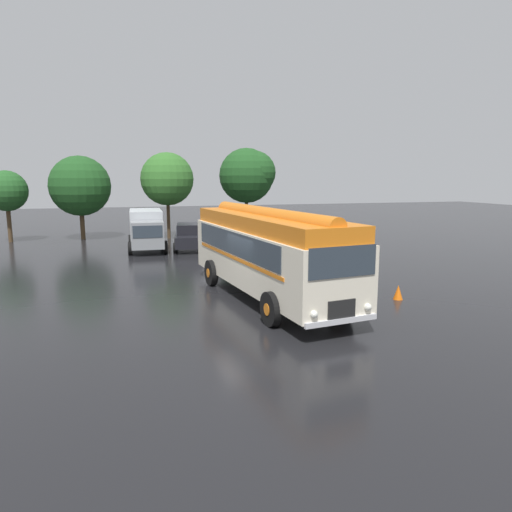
# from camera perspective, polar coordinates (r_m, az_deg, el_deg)

# --- Properties ---
(ground_plane) EXTENTS (120.00, 120.00, 0.00)m
(ground_plane) POSITION_cam_1_polar(r_m,az_deg,el_deg) (16.91, -0.47, -5.94)
(ground_plane) COLOR black
(vintage_bus) EXTENTS (3.74, 10.33, 3.49)m
(vintage_bus) POSITION_cam_1_polar(r_m,az_deg,el_deg) (17.23, 1.42, 0.81)
(vintage_bus) COLOR silver
(vintage_bus) RESTS_ON ground
(car_near_left) EXTENTS (2.40, 4.40, 1.66)m
(car_near_left) POSITION_cam_1_polar(r_m,az_deg,el_deg) (29.71, -8.36, 2.43)
(car_near_left) COLOR black
(car_near_left) RESTS_ON ground
(car_mid_left) EXTENTS (2.19, 4.31, 1.66)m
(car_mid_left) POSITION_cam_1_polar(r_m,az_deg,el_deg) (30.82, -3.25, 2.78)
(car_mid_left) COLOR #4C5156
(car_mid_left) RESTS_ON ground
(box_van) EXTENTS (2.44, 5.81, 2.50)m
(box_van) POSITION_cam_1_polar(r_m,az_deg,el_deg) (30.32, -13.54, 3.39)
(box_van) COLOR #B2B7BC
(box_van) RESTS_ON ground
(tree_far_left) EXTENTS (2.89, 2.89, 5.11)m
(tree_far_left) POSITION_cam_1_polar(r_m,az_deg,el_deg) (37.19, -28.73, 7.20)
(tree_far_left) COLOR #4C3823
(tree_far_left) RESTS_ON ground
(tree_left_of_centre) EXTENTS (4.44, 4.44, 6.21)m
(tree_left_of_centre) POSITION_cam_1_polar(r_m,az_deg,el_deg) (36.57, -21.06, 8.13)
(tree_left_of_centre) COLOR #4C3823
(tree_left_of_centre) RESTS_ON ground
(tree_centre) EXTENTS (3.96, 3.96, 6.47)m
(tree_centre) POSITION_cam_1_polar(r_m,az_deg,el_deg) (35.39, -10.94, 9.38)
(tree_centre) COLOR #4C3823
(tree_centre) RESTS_ON ground
(tree_right_of_centre) EXTENTS (4.58, 4.48, 7.00)m
(tree_right_of_centre) POSITION_cam_1_polar(r_m,az_deg,el_deg) (38.05, -0.89, 10.13)
(tree_right_of_centre) COLOR #4C3823
(tree_right_of_centre) RESTS_ON ground
(traffic_cone) EXTENTS (0.36, 0.36, 0.55)m
(traffic_cone) POSITION_cam_1_polar(r_m,az_deg,el_deg) (18.21, 17.35, -4.35)
(traffic_cone) COLOR orange
(traffic_cone) RESTS_ON ground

